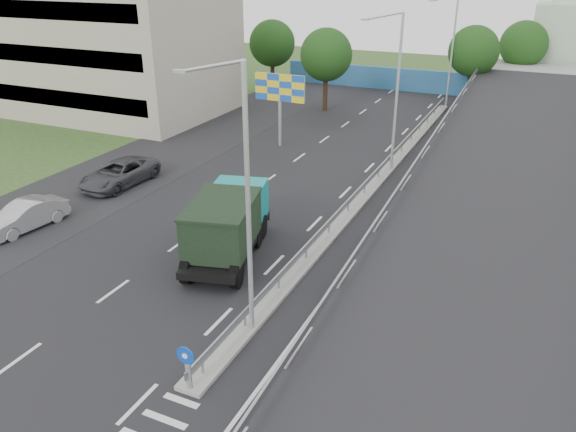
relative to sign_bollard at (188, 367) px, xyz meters
The scene contains 20 objects.
road_surface 18.11m from the sign_bollard, 99.55° to the left, with size 26.00×90.00×0.04m, color black.
parking_strip 23.98m from the sign_bollard, 131.91° to the left, with size 8.00×90.00×0.05m, color black.
median 21.85m from the sign_bollard, 90.00° to the left, with size 1.00×44.00×0.20m, color gray.
overpass_ramp 23.09m from the sign_bollard, 71.04° to the left, with size 10.00×50.00×3.50m.
median_guardrail 21.83m from the sign_bollard, 90.00° to the left, with size 0.09×44.00×0.71m.
sign_bollard is the anchor object (origin of this frame).
lamp_post_near 6.12m from the sign_bollard, 88.36° to the left, with size 2.74×0.18×10.08m.
lamp_post_mid 24.30m from the sign_bollard, 89.74° to the left, with size 2.74×0.18×10.08m.
lamp_post_far 44.08m from the sign_bollard, 89.86° to the left, with size 2.74×0.18×10.08m.
beige_building 42.59m from the sign_bollard, 135.17° to the left, with size 24.00×14.00×12.00m, color #A8A48C.
blue_wall 49.99m from the sign_bollard, 94.59° to the left, with size 30.00×0.50×2.40m, color #235F82.
church 58.84m from the sign_bollard, 80.19° to the left, with size 7.00×7.00×13.80m.
billboard 27.53m from the sign_bollard, 109.21° to the left, with size 4.00×0.24×5.50m.
tree_left_mid 39.34m from the sign_bollard, 104.81° to the left, with size 4.80×4.80×7.60m.
tree_median_far 46.06m from the sign_bollard, 87.50° to the left, with size 4.80×4.80×7.60m.
tree_left_far 46.64m from the sign_bollard, 112.80° to the left, with size 4.80×4.80×7.60m.
tree_ramp_far 53.33m from the sign_bollard, 83.52° to the left, with size 4.80×4.80×7.60m.
dump_truck 9.60m from the sign_bollard, 112.39° to the left, with size 4.31×7.57×3.15m.
parked_car_b 16.44m from the sign_bollard, 155.24° to the left, with size 1.59×4.55×1.50m, color #A7A6AB.
parked_car_c 20.37m from the sign_bollard, 136.21° to the left, with size 2.58×5.60×1.56m, color #393A3F.
Camera 1 is at (9.03, -9.62, 13.01)m, focal length 35.00 mm.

